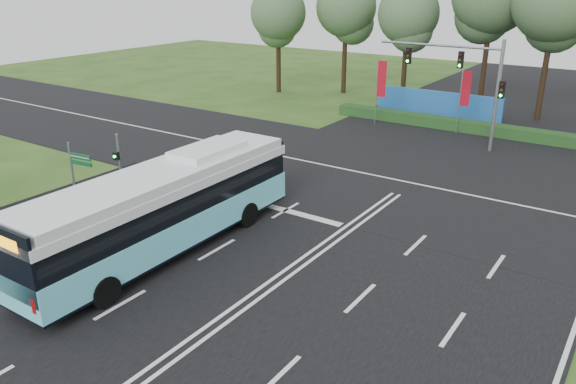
# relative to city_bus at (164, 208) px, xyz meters

# --- Properties ---
(ground) EXTENTS (120.00, 120.00, 0.00)m
(ground) POSITION_rel_city_bus_xyz_m (4.97, 1.13, -1.90)
(ground) COLOR #2A4C19
(ground) RESTS_ON ground
(road_main) EXTENTS (20.00, 120.00, 0.04)m
(road_main) POSITION_rel_city_bus_xyz_m (4.97, 1.13, -1.88)
(road_main) COLOR black
(road_main) RESTS_ON ground
(road_cross) EXTENTS (120.00, 14.00, 0.05)m
(road_cross) POSITION_rel_city_bus_xyz_m (4.97, 13.13, -1.88)
(road_cross) COLOR black
(road_cross) RESTS_ON ground
(bike_path) EXTENTS (5.00, 18.00, 0.06)m
(bike_path) POSITION_rel_city_bus_xyz_m (-7.53, -1.87, -1.87)
(bike_path) COLOR black
(bike_path) RESTS_ON ground
(kerb_strip) EXTENTS (0.25, 18.00, 0.12)m
(kerb_strip) POSITION_rel_city_bus_xyz_m (-5.13, -1.87, -1.84)
(kerb_strip) COLOR gray
(kerb_strip) RESTS_ON ground
(city_bus) EXTENTS (2.97, 13.19, 3.78)m
(city_bus) POSITION_rel_city_bus_xyz_m (0.00, 0.00, 0.00)
(city_bus) COLOR #65D7EA
(city_bus) RESTS_ON ground
(pedestrian_signal) EXTENTS (0.31, 0.42, 3.39)m
(pedestrian_signal) POSITION_rel_city_bus_xyz_m (-5.99, 2.78, -0.05)
(pedestrian_signal) COLOR gray
(pedestrian_signal) RESTS_ON ground
(street_sign) EXTENTS (1.34, 0.24, 3.46)m
(street_sign) POSITION_rel_city_bus_xyz_m (-6.20, 0.52, 0.31)
(street_sign) COLOR gray
(street_sign) RESTS_ON ground
(banner_flag_left) EXTENTS (0.72, 0.11, 4.90)m
(banner_flag_left) POSITION_rel_city_bus_xyz_m (-1.97, 23.78, 1.28)
(banner_flag_left) COLOR gray
(banner_flag_left) RESTS_ON ground
(banner_flag_mid) EXTENTS (0.66, 0.22, 4.57)m
(banner_flag_mid) POSITION_rel_city_bus_xyz_m (3.98, 24.77, 1.08)
(banner_flag_mid) COLOR gray
(banner_flag_mid) RESTS_ON ground
(traffic_light_gantry) EXTENTS (8.41, 0.28, 7.00)m
(traffic_light_gantry) POSITION_rel_city_bus_xyz_m (5.18, 21.63, 2.76)
(traffic_light_gantry) COLOR gray
(traffic_light_gantry) RESTS_ON ground
(hedge) EXTENTS (22.00, 1.20, 0.80)m
(hedge) POSITION_rel_city_bus_xyz_m (4.97, 25.63, -1.50)
(hedge) COLOR #163D19
(hedge) RESTS_ON ground
(blue_hoarding) EXTENTS (10.00, 0.30, 2.20)m
(blue_hoarding) POSITION_rel_city_bus_xyz_m (0.97, 28.13, -0.80)
(blue_hoarding) COLOR #1F5BA8
(blue_hoarding) RESTS_ON ground
(eucalyptus_row) EXTENTS (53.44, 9.70, 12.45)m
(eucalyptus_row) POSITION_rel_city_bus_xyz_m (8.32, 32.70, 6.41)
(eucalyptus_row) COLOR black
(eucalyptus_row) RESTS_ON ground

